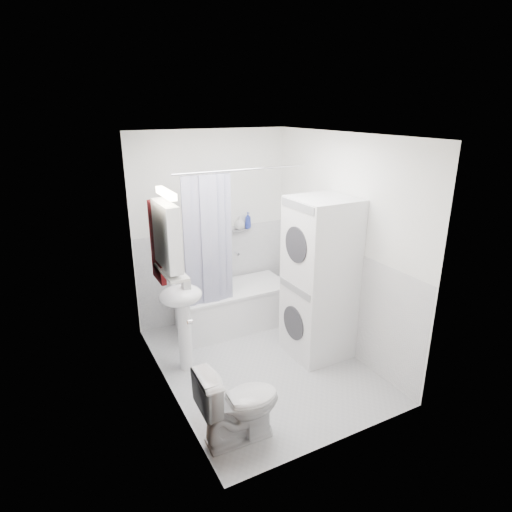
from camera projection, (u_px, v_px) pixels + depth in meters
name	position (u px, v px, depth m)	size (l,w,h in m)	color
floor	(261.00, 363.00, 4.65)	(2.60, 2.60, 0.00)	#B8B9BD
room_walls	(262.00, 232.00, 4.16)	(2.60, 2.60, 2.60)	white
wainscot	(249.00, 303.00, 4.69)	(1.98, 2.58, 2.58)	white
door	(190.00, 322.00, 3.44)	(0.05, 2.00, 2.00)	brown
bathtub	(234.00, 305.00, 5.37)	(1.37, 0.65, 0.52)	white
tub_spout	(236.00, 253.00, 5.55)	(0.04, 0.04, 0.12)	silver
curtain_rod	(241.00, 170.00, 4.58)	(0.02, 0.02, 1.55)	silver
shower_curtain	(209.00, 242.00, 4.65)	(0.55, 0.02, 1.45)	#15174B
sink	(182.00, 309.00, 4.33)	(0.44, 0.37, 1.04)	white
medicine_cabinet	(167.00, 234.00, 3.82)	(0.13, 0.50, 0.71)	white
shelf	(172.00, 272.00, 3.95)	(0.18, 0.54, 0.03)	silver
shower_caddy	(240.00, 230.00, 5.46)	(0.22, 0.06, 0.02)	silver
towel	(157.00, 241.00, 4.06)	(0.07, 0.33, 0.79)	#5B0C14
washer_dryer	(320.00, 279.00, 4.60)	(0.64, 0.63, 1.77)	white
toilet	(239.00, 404.00, 3.50)	(0.39, 0.70, 0.68)	white
soap_pump	(186.00, 287.00, 4.23)	(0.08, 0.17, 0.08)	gray
shelf_bottle	(176.00, 272.00, 3.80)	(0.07, 0.18, 0.07)	gray
shelf_cup	(167.00, 261.00, 4.02)	(0.10, 0.09, 0.10)	gray
shampoo_a	(240.00, 224.00, 5.43)	(0.13, 0.17, 0.13)	gray
shampoo_b	(248.00, 225.00, 5.49)	(0.08, 0.21, 0.08)	#27389E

